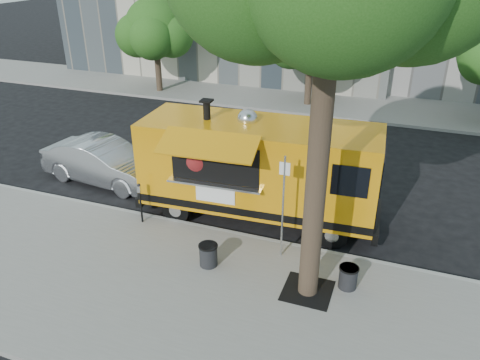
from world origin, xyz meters
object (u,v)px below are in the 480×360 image
object	(u,v)px
sign_post	(283,202)
trash_bin_right	(348,277)
far_tree_a	(155,28)
sedan	(105,162)
food_truck	(257,168)
far_tree_b	(312,35)
parking_meter	(140,198)
trash_bin_left	(208,254)

from	to	relation	value
sign_post	trash_bin_right	distance (m)	2.50
far_tree_a	sedan	bearing A→B (deg)	-70.15
sign_post	trash_bin_right	xyz separation A→B (m)	(1.95, -0.75, -1.38)
food_truck	trash_bin_right	xyz separation A→B (m)	(3.32, -2.72, -1.29)
far_tree_b	sedan	world-z (taller)	far_tree_b
far_tree_b	sedan	bearing A→B (deg)	-112.53
far_tree_a	food_truck	world-z (taller)	far_tree_a
sedan	far_tree_b	bearing A→B (deg)	-16.29
parking_meter	trash_bin_left	size ratio (longest dim) A/B	2.12
far_tree_a	trash_bin_right	bearing A→B (deg)	-47.24
sign_post	parking_meter	xyz separation A→B (m)	(-4.55, 0.20, -0.87)
far_tree_b	trash_bin_left	world-z (taller)	far_tree_b
trash_bin_left	sign_post	bearing A→B (deg)	33.26
far_tree_a	food_truck	size ratio (longest dim) A/B	0.70
far_tree_b	sign_post	size ratio (longest dim) A/B	1.83
far_tree_a	far_tree_b	distance (m)	9.01
sign_post	food_truck	distance (m)	2.40
food_truck	far_tree_b	bearing A→B (deg)	92.12
far_tree_b	sedan	size ratio (longest dim) A/B	1.14
parking_meter	trash_bin_left	bearing A→B (deg)	-24.84
far_tree_b	parking_meter	size ratio (longest dim) A/B	4.12
far_tree_b	trash_bin_right	world-z (taller)	far_tree_b
trash_bin_left	trash_bin_right	distance (m)	3.67
parking_meter	trash_bin_left	xyz separation A→B (m)	(2.85, -1.32, -0.50)
food_truck	sedan	world-z (taller)	food_truck
parking_meter	sign_post	bearing A→B (deg)	-2.52
parking_meter	food_truck	bearing A→B (deg)	29.07
sign_post	sedan	distance (m)	7.91
food_truck	trash_bin_left	world-z (taller)	food_truck
far_tree_a	sign_post	world-z (taller)	far_tree_a
sedan	trash_bin_left	size ratio (longest dim) A/B	7.67
far_tree_a	parking_meter	world-z (taller)	far_tree_a
parking_meter	sedan	distance (m)	3.68
parking_meter	far_tree_b	bearing A→B (deg)	81.90
sign_post	food_truck	size ratio (longest dim) A/B	0.39
sign_post	trash_bin_right	bearing A→B (deg)	-21.04
far_tree_a	parking_meter	xyz separation A→B (m)	(7.00, -13.65, -2.79)
far_tree_b	food_truck	xyz separation A→B (m)	(1.18, -12.28, -2.07)
sign_post	sedan	bearing A→B (deg)	161.67
parking_meter	trash_bin_right	size ratio (longest dim) A/B	2.23
parking_meter	trash_bin_right	bearing A→B (deg)	-8.32
trash_bin_right	trash_bin_left	bearing A→B (deg)	-174.25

